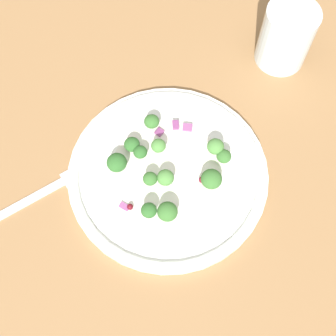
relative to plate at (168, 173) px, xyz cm
name	(u,v)px	position (x,y,z in cm)	size (l,w,h in cm)	color
ground_plane	(143,167)	(-2.85, 2.91, -1.86)	(180.00, 180.00, 2.00)	olive
plate	(168,173)	(0.00, 0.00, 0.00)	(28.03, 28.03, 1.70)	white
dressing_pool	(168,172)	(0.00, 0.00, 0.44)	(16.25, 16.25, 0.20)	white
broccoli_floret_0	(158,146)	(-0.20, 3.45, 2.22)	(2.07, 2.07, 2.10)	#9EC684
broccoli_floret_1	(152,122)	(0.19, 7.65, 1.80)	(2.21, 2.21, 2.24)	#ADD18E
broccoli_floret_2	(166,178)	(-0.84, -1.38, 2.15)	(2.33, 2.33, 2.36)	#9EC684
broccoli_floret_3	(224,156)	(7.77, -1.01, 2.16)	(2.05, 2.05, 2.07)	#ADD18E
broccoli_floret_4	(140,152)	(-2.95, 3.47, 1.97)	(1.94, 1.94, 1.97)	#ADD18E
broccoli_floret_5	(167,212)	(-2.17, -6.01, 2.20)	(2.71, 2.71, 2.74)	#ADD18E
broccoli_floret_6	(132,145)	(-3.57, 5.07, 1.78)	(2.24, 2.24, 2.27)	#8EB77A
broccoli_floret_7	(153,178)	(-2.50, -0.90, 2.27)	(1.97, 1.97, 2.00)	#8EB77A
broccoli_floret_8	(215,147)	(7.17, 0.64, 2.42)	(2.37, 2.37, 2.40)	#ADD18E
broccoli_floret_9	(149,210)	(-4.40, -5.09, 2.33)	(2.11, 2.11, 2.14)	#8EB77A
broccoli_floret_10	(117,162)	(-6.38, 2.99, 2.13)	(2.79, 2.79, 2.83)	#8EB77A
broccoli_floret_11	(211,179)	(4.90, -3.62, 2.19)	(2.88, 2.88, 2.91)	#ADD18E
cranberry_0	(130,207)	(-6.52, -3.30, 0.91)	(0.85, 0.85, 0.85)	maroon
cranberry_1	(130,143)	(-3.68, 5.79, 0.95)	(0.96, 0.96, 0.96)	maroon
cranberry_2	(202,180)	(3.90, -2.95, 1.28)	(0.95, 0.95, 0.95)	maroon
onion_bit_0	(159,132)	(0.84, 6.24, 0.66)	(1.11, 1.04, 0.56)	#843D75
onion_bit_1	(176,125)	(3.43, 6.48, 0.92)	(1.38, 0.91, 0.45)	#843D75
onion_bit_2	(187,127)	(4.91, 5.53, 0.93)	(1.16, 1.38, 0.33)	#934C84
onion_bit_3	(125,207)	(-7.21, -2.94, 0.66)	(0.83, 1.39, 0.34)	#934C84
fork	(34,197)	(-18.61, 2.98, -0.61)	(18.53, 5.91, 0.50)	silver
water_glass	(286,36)	(23.66, 13.75, 4.06)	(7.90, 7.90, 9.84)	silver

